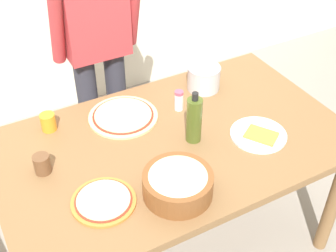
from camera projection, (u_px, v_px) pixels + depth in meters
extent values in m
plane|color=gray|center=(172.00, 243.00, 2.52)|extent=(8.00, 8.00, 0.00)
cube|color=brown|center=(173.00, 144.00, 2.06)|extent=(1.60, 0.96, 0.04)
cylinder|color=brown|center=(334.00, 201.00, 2.29)|extent=(0.07, 0.07, 0.72)
cylinder|color=brown|center=(12.00, 199.00, 2.30)|extent=(0.07, 0.07, 0.72)
cylinder|color=brown|center=(242.00, 117.00, 2.84)|extent=(0.07, 0.07, 0.72)
cylinder|color=#2D2D38|center=(91.00, 118.00, 2.72)|extent=(0.12, 0.12, 0.85)
cylinder|color=#2D2D38|center=(118.00, 110.00, 2.79)|extent=(0.12, 0.12, 0.85)
cube|color=#B7383D|center=(92.00, 6.00, 2.32)|extent=(0.34, 0.20, 0.55)
cylinder|color=#B7383D|center=(56.00, 18.00, 2.20)|extent=(0.07, 0.21, 0.55)
cylinder|color=#B7383D|center=(133.00, 2.00, 2.36)|extent=(0.07, 0.21, 0.55)
cylinder|color=beige|center=(123.00, 117.00, 2.18)|extent=(0.34, 0.34, 0.01)
cylinder|color=#B22D1E|center=(123.00, 115.00, 2.17)|extent=(0.30, 0.30, 0.00)
cylinder|color=beige|center=(123.00, 115.00, 2.17)|extent=(0.28, 0.28, 0.00)
cylinder|color=#C67A33|center=(104.00, 202.00, 1.75)|extent=(0.26, 0.26, 0.01)
cylinder|color=#B22D1E|center=(103.00, 200.00, 1.75)|extent=(0.23, 0.23, 0.00)
cylinder|color=beige|center=(103.00, 199.00, 1.74)|extent=(0.21, 0.21, 0.00)
cylinder|color=white|center=(258.00, 135.00, 2.07)|extent=(0.26, 0.26, 0.01)
cube|color=#CC8438|center=(261.00, 135.00, 2.05)|extent=(0.16, 0.17, 0.01)
cylinder|color=brown|center=(178.00, 185.00, 1.76)|extent=(0.28, 0.28, 0.10)
ellipsoid|color=beige|center=(178.00, 177.00, 1.74)|extent=(0.25, 0.25, 0.05)
cylinder|color=#47561E|center=(194.00, 120.00, 1.99)|extent=(0.07, 0.07, 0.22)
cylinder|color=black|center=(195.00, 96.00, 1.90)|extent=(0.03, 0.03, 0.04)
cylinder|color=#B7B7BC|center=(204.00, 78.00, 2.34)|extent=(0.17, 0.17, 0.12)
torus|color=#A5A5AD|center=(204.00, 68.00, 2.30)|extent=(0.17, 0.17, 0.01)
cylinder|color=orange|center=(48.00, 122.00, 2.08)|extent=(0.07, 0.07, 0.08)
cylinder|color=brown|center=(42.00, 164.00, 1.86)|extent=(0.07, 0.07, 0.08)
cylinder|color=white|center=(179.00, 102.00, 2.21)|extent=(0.04, 0.04, 0.09)
cylinder|color=#D84C66|center=(179.00, 93.00, 2.17)|extent=(0.04, 0.04, 0.02)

